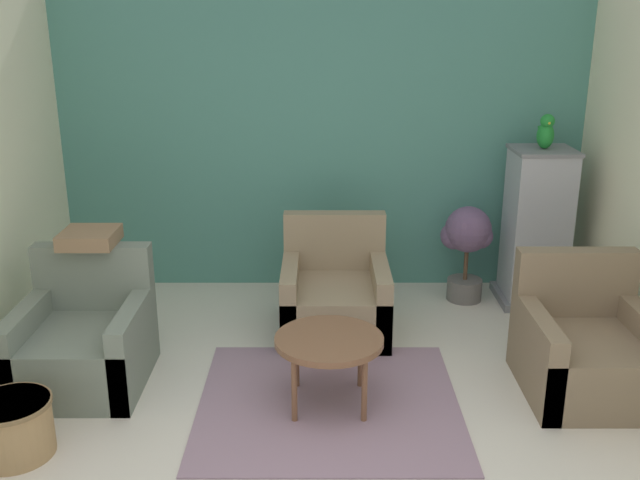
# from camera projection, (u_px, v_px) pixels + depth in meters

# --- Properties ---
(wall_back_accent) EXTENTS (4.58, 0.06, 2.69)m
(wall_back_accent) POSITION_uv_depth(u_px,v_px,m) (319.00, 135.00, 6.10)
(wall_back_accent) COLOR #4C897A
(wall_back_accent) RESTS_ON ground_plane
(area_rug) EXTENTS (1.63, 1.53, 0.01)m
(area_rug) POSITION_uv_depth(u_px,v_px,m) (327.00, 403.00, 4.49)
(area_rug) COLOR gray
(area_rug) RESTS_ON ground_plane
(coffee_table) EXTENTS (0.67, 0.67, 0.46)m
(coffee_table) POSITION_uv_depth(u_px,v_px,m) (327.00, 344.00, 4.37)
(coffee_table) COLOR brown
(coffee_table) RESTS_ON ground_plane
(armchair_left) EXTENTS (0.80, 0.86, 0.86)m
(armchair_left) POSITION_uv_depth(u_px,v_px,m) (82.00, 344.00, 4.69)
(armchair_left) COLOR slate
(armchair_left) RESTS_ON ground_plane
(armchair_right) EXTENTS (0.80, 0.86, 0.86)m
(armchair_right) POSITION_uv_depth(u_px,v_px,m) (584.00, 351.00, 4.60)
(armchair_right) COLOR #7A664C
(armchair_right) RESTS_ON ground_plane
(armchair_middle) EXTENTS (0.80, 0.86, 0.86)m
(armchair_middle) POSITION_uv_depth(u_px,v_px,m) (333.00, 297.00, 5.45)
(armchair_middle) COLOR #8E7A5B
(armchair_middle) RESTS_ON ground_plane
(birdcage) EXTENTS (0.56, 0.56, 1.31)m
(birdcage) POSITION_uv_depth(u_px,v_px,m) (534.00, 228.00, 5.91)
(birdcage) COLOR slate
(birdcage) RESTS_ON ground_plane
(parrot) EXTENTS (0.13, 0.24, 0.28)m
(parrot) POSITION_uv_depth(u_px,v_px,m) (543.00, 132.00, 5.66)
(parrot) COLOR #1E842D
(parrot) RESTS_ON birdcage
(potted_plant) EXTENTS (0.42, 0.39, 0.82)m
(potted_plant) POSITION_uv_depth(u_px,v_px,m) (465.00, 241.00, 5.96)
(potted_plant) COLOR #66605B
(potted_plant) RESTS_ON ground_plane
(wicker_basket) EXTENTS (0.45, 0.45, 0.33)m
(wicker_basket) POSITION_uv_depth(u_px,v_px,m) (11.00, 427.00, 3.93)
(wicker_basket) COLOR #A37F51
(wicker_basket) RESTS_ON ground_plane
(throw_pillow) EXTENTS (0.36, 0.36, 0.10)m
(throw_pillow) POSITION_uv_depth(u_px,v_px,m) (87.00, 238.00, 4.80)
(throw_pillow) COLOR #846647
(throw_pillow) RESTS_ON armchair_left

